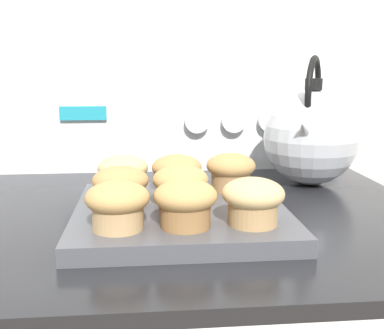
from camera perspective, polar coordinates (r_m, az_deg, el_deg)
wall_back at (r=1.03m, az=-3.13°, el=17.41°), size 8.00×0.05×2.40m
control_panel at (r=0.98m, az=-2.69°, el=5.41°), size 0.73×0.07×0.20m
muffin_pan at (r=0.65m, az=-1.24°, el=-5.95°), size 0.28×0.28×0.02m
muffin_r0_c0 at (r=0.56m, az=-8.82°, el=-4.65°), size 0.07×0.07×0.06m
muffin_r0_c1 at (r=0.56m, az=-0.44°, el=-4.46°), size 0.07×0.07×0.06m
muffin_r0_c2 at (r=0.58m, az=7.25°, el=-4.18°), size 0.07×0.07×0.06m
muffin_r1_c0 at (r=0.64m, az=-8.46°, el=-2.57°), size 0.07×0.07×0.06m
muffin_r1_c1 at (r=0.64m, az=-1.27°, el=-2.47°), size 0.07×0.07×0.06m
muffin_r2_c0 at (r=0.72m, az=-8.17°, el=-1.00°), size 0.07×0.07×0.06m
muffin_r2_c1 at (r=0.72m, az=-1.53°, el=-0.93°), size 0.07×0.07×0.06m
muffin_r2_c2 at (r=0.73m, az=4.63°, el=-0.72°), size 0.07×0.07×0.06m
tea_kettle at (r=0.87m, az=13.92°, el=3.31°), size 0.17×0.19×0.23m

